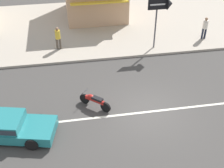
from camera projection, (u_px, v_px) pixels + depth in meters
The scene contains 8 objects.
ground_plane at pixel (149, 112), 15.88m from camera, with size 160.00×160.00×0.00m, color #423F3D.
lane_centre_stripe at pixel (149, 112), 15.88m from camera, with size 50.40×0.14×0.01m, color silver.
kerb_strip at pixel (114, 24), 24.12m from camera, with size 68.00×10.00×0.15m, color #ADA393.
sedan_teal_2 at pixel (5, 126), 14.25m from camera, with size 4.80×2.62×1.06m.
motorcycle_0 at pixel (94, 101), 15.95m from camera, with size 1.48×1.29×0.80m.
arrow_signboard at pixel (166, 6), 19.41m from camera, with size 1.57×0.74×3.40m.
pedestrian_near_clock at pixel (58, 37), 20.32m from camera, with size 0.34×0.34×1.57m.
pedestrian_mid_kerb at pixel (205, 26), 21.53m from camera, with size 0.34×0.34×1.58m.
Camera 1 is at (-3.84, -11.56, 10.46)m, focal length 50.00 mm.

